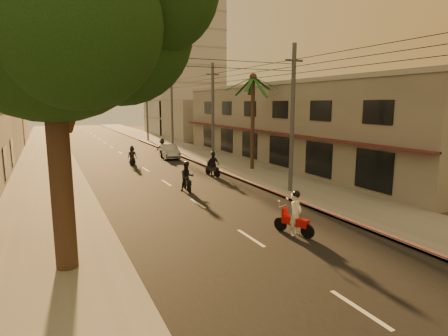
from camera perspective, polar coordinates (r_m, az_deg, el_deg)
The scene contains 17 objects.
ground at distance 14.18m, azimuth 8.15°, elevation -13.12°, with size 160.00×160.00×0.00m, color #383023.
road at distance 32.16m, azimuth -11.84°, elevation -0.22°, with size 10.00×140.00×0.02m, color black.
sidewalk_right at distance 34.64m, azimuth 0.30°, elevation 0.78°, with size 5.00×140.00×0.12m, color slate.
sidewalk_left at distance 31.32m, azimuth -25.29°, elevation -1.14°, with size 5.00×140.00×0.12m, color slate.
curb_stripe at distance 29.17m, azimuth 0.29°, elevation -0.85°, with size 0.20×60.00×0.20m, color #B22213.
shophouse_row at distance 35.87m, azimuth 11.12°, elevation 6.68°, with size 8.80×34.20×7.30m.
distant_tower at distance 71.29m, azimuth -6.34°, elevation 16.62°, with size 12.10×12.10×28.00m.
broadleaf_tree at distance 13.34m, azimuth -23.51°, elevation 21.93°, with size 9.60×8.70×12.10m.
palm_tree at distance 30.94m, azimuth 4.45°, elevation 12.85°, with size 5.00×5.00×8.20m.
utility_poles at distance 33.68m, azimuth -1.73°, elevation 11.58°, with size 1.20×48.26×9.00m.
filler_right at distance 59.82m, azimuth -4.49°, elevation 7.40°, with size 8.00×14.00×6.00m, color #9B968C.
scooter_red at distance 16.11m, azimuth 10.79°, elevation -7.09°, with size 1.05×1.88×1.94m.
scooter_mid_a at distance 23.84m, azimuth -5.67°, elevation -1.45°, with size 1.04×1.94×1.91m.
scooter_mid_b at distance 28.48m, azimuth -1.69°, elevation 0.45°, with size 1.19×1.94×1.92m.
scooter_far_a at distance 34.96m, azimuth -13.81°, elevation 1.77°, with size 0.82×1.77×1.74m.
scooter_far_b at distance 39.36m, azimuth -9.38°, elevation 2.99°, with size 1.72×1.87×1.97m.
parked_car at distance 38.36m, azimuth -8.34°, elevation 2.53°, with size 1.92×4.38×1.40m, color gray.
Camera 1 is at (-7.30, -10.84, 5.51)m, focal length 30.00 mm.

